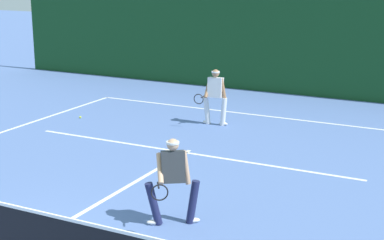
# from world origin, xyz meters

# --- Properties ---
(court_line_baseline_far) EXTENTS (10.76, 0.10, 0.01)m
(court_line_baseline_far) POSITION_xyz_m (0.00, 10.56, 0.00)
(court_line_baseline_far) COLOR white
(court_line_baseline_far) RESTS_ON ground_plane
(court_line_service) EXTENTS (8.77, 0.10, 0.01)m
(court_line_service) POSITION_xyz_m (0.00, 6.18, 0.00)
(court_line_service) COLOR white
(court_line_service) RESTS_ON ground_plane
(court_line_centre) EXTENTS (0.10, 6.40, 0.01)m
(court_line_centre) POSITION_xyz_m (0.00, 3.20, 0.00)
(court_line_centre) COLOR white
(court_line_centre) RESTS_ON ground_plane
(tennis_net) EXTENTS (11.78, 0.09, 1.09)m
(tennis_net) POSITION_xyz_m (0.00, 0.00, 0.50)
(tennis_net) COLOR #1E4723
(tennis_net) RESTS_ON ground_plane
(player_near) EXTENTS (0.89, 1.06, 1.58)m
(player_near) POSITION_xyz_m (1.75, 2.37, 0.87)
(player_near) COLOR #1E234C
(player_near) RESTS_ON ground_plane
(player_far) EXTENTS (0.77, 0.84, 1.62)m
(player_far) POSITION_xyz_m (-0.49, 8.95, 0.89)
(player_far) COLOR silver
(player_far) RESTS_ON ground_plane
(tennis_ball_extra) EXTENTS (0.07, 0.07, 0.07)m
(tennis_ball_extra) POSITION_xyz_m (-4.41, 7.77, 0.03)
(tennis_ball_extra) COLOR #D1E033
(tennis_ball_extra) RESTS_ON ground_plane
(back_fence_windscreen) EXTENTS (23.21, 0.12, 3.59)m
(back_fence_windscreen) POSITION_xyz_m (0.00, 14.06, 1.80)
(back_fence_windscreen) COLOR #15401E
(back_fence_windscreen) RESTS_ON ground_plane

